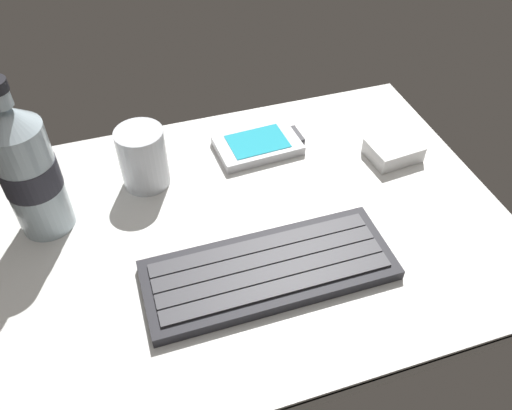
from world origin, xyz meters
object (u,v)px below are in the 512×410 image
(keyboard, at_px, (269,270))
(juice_cup, at_px, (143,160))
(water_bottle, at_px, (28,170))
(charger_block, at_px, (393,150))
(handheld_device, at_px, (259,145))

(keyboard, distance_m, juice_cup, 0.23)
(keyboard, height_order, water_bottle, water_bottle)
(charger_block, bearing_deg, keyboard, -148.52)
(keyboard, distance_m, charger_block, 0.28)
(water_bottle, relative_size, charger_block, 2.97)
(keyboard, relative_size, charger_block, 4.14)
(juice_cup, bearing_deg, handheld_device, 6.95)
(water_bottle, bearing_deg, keyboard, -34.13)
(juice_cup, bearing_deg, keyboard, -62.02)
(juice_cup, distance_m, charger_block, 0.35)
(handheld_device, relative_size, juice_cup, 1.54)
(handheld_device, bearing_deg, juice_cup, -173.05)
(keyboard, xyz_separation_m, charger_block, (0.24, 0.15, 0.00))
(handheld_device, bearing_deg, keyboard, -105.05)
(handheld_device, relative_size, charger_block, 1.87)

